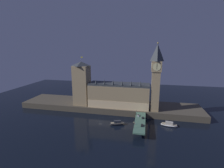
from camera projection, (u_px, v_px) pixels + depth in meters
The scene contains 15 objects.
ground_plane at pixel (101, 122), 169.07m from camera, with size 400.00×400.00×0.00m, color black.
embankment at pixel (109, 106), 205.62m from camera, with size 220.00×42.00×6.97m.
parliament_hall at pixel (119, 95), 191.73m from camera, with size 70.24×21.86×33.66m.
clock_tower at pixel (156, 76), 172.83m from camera, with size 10.69×10.80×73.90m.
victoria_tower at pixel (82, 83), 197.49m from camera, with size 17.95×17.95×58.61m.
bridge at pixel (140, 123), 155.06m from camera, with size 10.07×46.00×6.64m.
car_northbound_lead at pixel (138, 115), 166.50m from camera, with size 2.04×4.49×1.46m.
car_southbound_lead at pixel (142, 125), 144.97m from camera, with size 2.06×4.45×1.43m.
car_southbound_trail at pixel (143, 118), 160.98m from camera, with size 1.90×4.08×1.39m.
pedestrian_near_rail at pixel (135, 124), 147.36m from camera, with size 0.38×0.38×1.73m.
pedestrian_far_rail at pixel (136, 114), 170.22m from camera, with size 0.38×0.38×1.84m.
street_lamp_near at pixel (134, 124), 140.77m from camera, with size 1.34×0.60×5.86m.
street_lamp_far at pixel (136, 111), 168.89m from camera, with size 1.34×0.60×5.98m.
boat_upstream at pixel (117, 123), 161.19m from camera, with size 15.39×7.85×4.71m.
boat_downstream at pixel (169, 125), 158.51m from camera, with size 16.35×7.08×4.67m.
Camera 1 is at (44.29, -151.03, 74.12)m, focal length 26.00 mm.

